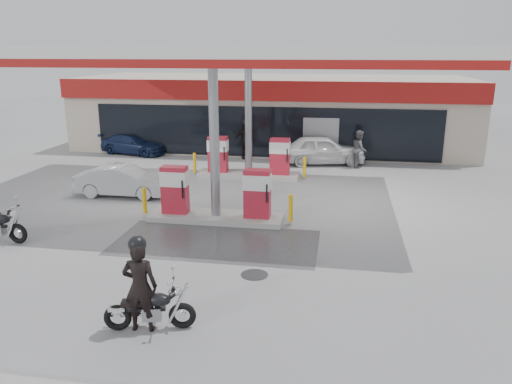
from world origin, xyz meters
TOP-DOWN VIEW (x-y plane):
  - ground at (0.00, 0.00)m, footprint 90.00×90.00m
  - wet_patch at (0.50, 0.00)m, footprint 6.00×3.00m
  - drain_cover at (2.00, -2.00)m, footprint 0.70×0.70m
  - store_building at (0.01, 15.94)m, footprint 22.00×8.22m
  - canopy at (0.00, 5.00)m, footprint 16.00×10.02m
  - pump_island_near at (0.00, 2.00)m, footprint 5.14×1.30m
  - pump_island_far at (0.00, 8.00)m, footprint 5.14×1.30m
  - main_motorcycle at (0.38, -4.85)m, footprint 1.84×0.73m
  - biker_main at (0.19, -4.90)m, footprint 0.74×0.53m
  - sedan_white at (3.13, 11.20)m, footprint 4.48×2.51m
  - attendant at (4.92, 10.80)m, footprint 0.71×0.90m
  - hatchback_silver at (-4.25, 4.20)m, footprint 3.65×1.34m
  - parked_car_left at (-7.15, 12.00)m, footprint 3.99×2.35m
  - parked_car_right at (5.85, 14.00)m, footprint 4.59×3.02m
  - biker_walking at (-0.89, 11.80)m, footprint 1.25×0.94m

SIDE VIEW (x-z plane):
  - ground at x=0.00m, z-range 0.00..0.00m
  - wet_patch at x=0.50m, z-range 0.00..0.00m
  - drain_cover at x=2.00m, z-range 0.00..0.01m
  - main_motorcycle at x=0.38m, z-range -0.05..0.90m
  - parked_car_left at x=-7.15m, z-range 0.00..1.09m
  - parked_car_right at x=5.85m, z-range 0.00..1.17m
  - hatchback_silver at x=-4.25m, z-range 0.00..1.19m
  - pump_island_near at x=0.00m, z-range -0.18..1.60m
  - pump_island_far at x=0.00m, z-range -0.18..1.60m
  - sedan_white at x=3.13m, z-range 0.00..1.44m
  - attendant at x=4.92m, z-range 0.00..1.79m
  - biker_main at x=0.19m, z-range 0.00..1.91m
  - biker_walking at x=-0.89m, z-range 0.00..1.97m
  - store_building at x=0.01m, z-range 0.01..4.01m
  - canopy at x=0.00m, z-range 2.51..8.02m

